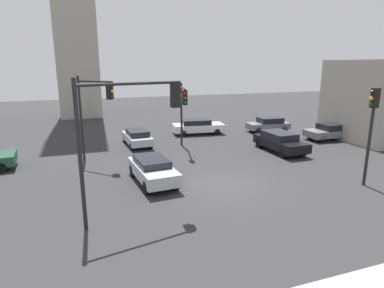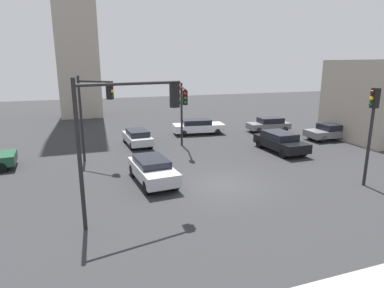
# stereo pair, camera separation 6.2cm
# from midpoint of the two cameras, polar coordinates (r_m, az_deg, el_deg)

# --- Properties ---
(ground_plane) EXTENTS (96.99, 96.99, 0.00)m
(ground_plane) POSITION_cam_midpoint_polar(r_m,az_deg,el_deg) (17.79, 5.68, -7.11)
(ground_plane) COLOR #2D2D30
(traffic_light_0) EXTENTS (0.48, 0.37, 5.16)m
(traffic_light_0) POSITION_cam_midpoint_polar(r_m,az_deg,el_deg) (19.09, 28.99, 3.85)
(traffic_light_0) COLOR black
(traffic_light_0) RESTS_ON ground_plane
(traffic_light_1) EXTENTS (0.88, 3.14, 4.92)m
(traffic_light_1) POSITION_cam_midpoint_polar(r_m,az_deg,el_deg) (23.97, -1.46, 6.99)
(traffic_light_1) COLOR black
(traffic_light_1) RESTS_ON ground_plane
(traffic_light_2) EXTENTS (4.34, 1.09, 5.87)m
(traffic_light_2) POSITION_cam_midpoint_polar(r_m,az_deg,el_deg) (13.10, -11.14, 4.21)
(traffic_light_2) COLOR black
(traffic_light_2) RESTS_ON ground_plane
(traffic_light_3) EXTENTS (2.07, 2.11, 5.60)m
(traffic_light_3) POSITION_cam_midpoint_polar(r_m,az_deg,el_deg) (21.51, -16.60, 6.78)
(traffic_light_3) COLOR black
(traffic_light_3) RESTS_ON ground_plane
(car_1) EXTENTS (4.07, 1.96, 1.36)m
(car_1) POSITION_cam_midpoint_polar(r_m,az_deg,el_deg) (32.00, 13.33, 3.36)
(car_1) COLOR slate
(car_1) RESTS_ON ground_plane
(car_2) EXTENTS (2.07, 4.37, 1.36)m
(car_2) POSITION_cam_midpoint_polar(r_m,az_deg,el_deg) (17.92, -6.82, -4.44)
(car_2) COLOR #ADB2B7
(car_2) RESTS_ON ground_plane
(car_3) EXTENTS (1.87, 4.07, 1.28)m
(car_3) POSITION_cam_midpoint_polar(r_m,az_deg,el_deg) (26.22, -9.45, 1.20)
(car_3) COLOR #ADB2B7
(car_3) RESTS_ON ground_plane
(car_4) EXTENTS (4.57, 1.91, 1.37)m
(car_4) POSITION_cam_midpoint_polar(r_m,az_deg,el_deg) (30.40, 23.39, 2.07)
(car_4) COLOR slate
(car_4) RESTS_ON ground_plane
(car_5) EXTENTS (4.78, 2.42, 1.37)m
(car_5) POSITION_cam_midpoint_polar(r_m,az_deg,el_deg) (30.11, 1.11, 3.11)
(car_5) COLOR silver
(car_5) RESTS_ON ground_plane
(car_6) EXTENTS (2.01, 4.57, 1.44)m
(car_6) POSITION_cam_midpoint_polar(r_m,az_deg,el_deg) (24.90, 15.23, 0.43)
(car_6) COLOR black
(car_6) RESTS_ON ground_plane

